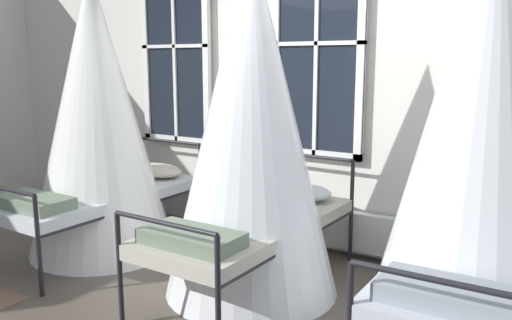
% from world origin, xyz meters
% --- Properties ---
extents(ground, '(17.90, 17.90, 0.00)m').
position_xyz_m(ground, '(0.00, 0.00, 0.00)').
color(ground, brown).
extents(back_wall_with_windows, '(8.92, 0.10, 3.24)m').
position_xyz_m(back_wall_with_windows, '(0.00, 1.45, 1.62)').
color(back_wall_with_windows, silver).
rests_on(back_wall_with_windows, ground).
extents(window_bank, '(4.34, 0.10, 2.59)m').
position_xyz_m(window_bank, '(0.00, 1.33, 1.07)').
color(window_bank, black).
rests_on(window_bank, ground).
extents(cot_first, '(1.36, 2.00, 2.63)m').
position_xyz_m(cot_first, '(-1.68, 0.20, 1.28)').
color(cot_first, black).
rests_on(cot_first, ground).
extents(cot_second, '(1.36, 2.00, 2.70)m').
position_xyz_m(cot_second, '(0.02, 0.20, 1.31)').
color(cot_second, black).
rests_on(cot_second, ground).
extents(cot_third, '(1.36, 2.00, 2.78)m').
position_xyz_m(cot_third, '(1.66, 0.23, 1.35)').
color(cot_third, black).
rests_on(cot_third, ground).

